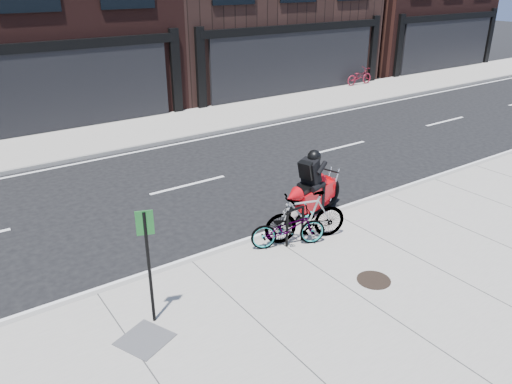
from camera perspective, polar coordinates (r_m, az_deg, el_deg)
ground at (r=13.02m, az=-3.65°, el=-2.01°), size 120.00×120.00×0.00m
sidewalk_near at (r=9.63m, az=12.41°, el=-12.24°), size 60.00×6.00×0.13m
sidewalk_far at (r=19.63m, az=-15.60°, el=6.30°), size 60.00×3.50×0.13m
bike_rack at (r=10.95m, az=4.47°, el=-3.53°), size 0.52×0.09×0.86m
bicycle_front at (r=10.88m, az=3.70°, el=-4.11°), size 1.77×1.15×0.88m
bicycle_rear at (r=11.09m, az=5.67°, el=-2.83°), size 1.97×1.08×1.14m
motorcycle at (r=12.51m, az=6.87°, el=0.41°), size 2.34×0.94×1.79m
bicycle_far at (r=28.14m, az=11.72°, el=12.81°), size 1.70×0.61×0.89m
manhole_cover at (r=10.16m, az=13.30°, el=-9.76°), size 0.86×0.86×0.02m
utility_grate at (r=8.71m, az=-12.58°, el=-16.11°), size 0.99×0.99×0.02m
sign_post at (r=8.38m, az=-12.22°, el=-7.33°), size 0.27×0.12×2.10m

